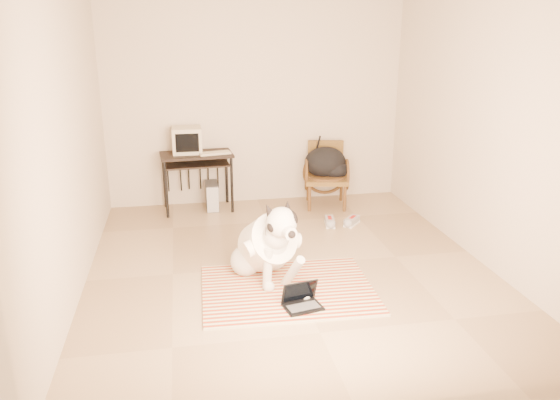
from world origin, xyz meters
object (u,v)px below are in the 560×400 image
object	(u,v)px
laptop	(302,301)
rattan_chair	(326,174)
crt_monitor	(187,140)
computer_desk	(197,162)
backpack	(327,163)
pc_tower	(212,196)
dog	(267,245)

from	to	relation	value
laptop	rattan_chair	distance (m)	2.94
crt_monitor	laptop	bearing A→B (deg)	-73.26
computer_desk	backpack	xyz separation A→B (m)	(1.73, -0.10, -0.08)
computer_desk	pc_tower	bearing A→B (deg)	6.64
dog	pc_tower	xyz separation A→B (m)	(-0.39, 2.26, -0.18)
rattan_chair	pc_tower	bearing A→B (deg)	176.02
pc_tower	backpack	size ratio (longest dim) A/B	0.66
rattan_chair	backpack	size ratio (longest dim) A/B	1.48
dog	laptop	size ratio (longest dim) A/B	3.18
pc_tower	dog	bearing A→B (deg)	-80.24
crt_monitor	rattan_chair	size ratio (longest dim) A/B	0.44
laptop	pc_tower	size ratio (longest dim) A/B	0.95
backpack	crt_monitor	bearing A→B (deg)	174.45
laptop	dog	bearing A→B (deg)	108.20
computer_desk	rattan_chair	distance (m)	1.74
laptop	pc_tower	distance (m)	2.93
dog	computer_desk	distance (m)	2.33
computer_desk	dog	bearing A→B (deg)	-75.69
pc_tower	backpack	distance (m)	1.61
laptop	computer_desk	size ratio (longest dim) A/B	0.38
crt_monitor	rattan_chair	distance (m)	1.91
crt_monitor	pc_tower	size ratio (longest dim) A/B	0.98
backpack	laptop	bearing A→B (deg)	-109.26
crt_monitor	rattan_chair	xyz separation A→B (m)	(1.84, -0.17, -0.51)
crt_monitor	pc_tower	xyz separation A→B (m)	(0.29, -0.06, -0.76)
rattan_chair	laptop	bearing A→B (deg)	-109.05
laptop	computer_desk	world-z (taller)	computer_desk
laptop	backpack	size ratio (longest dim) A/B	0.63
dog	crt_monitor	bearing A→B (deg)	106.35
dog	rattan_chair	size ratio (longest dim) A/B	1.35
laptop	rattan_chair	size ratio (longest dim) A/B	0.42
crt_monitor	rattan_chair	bearing A→B (deg)	-5.24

